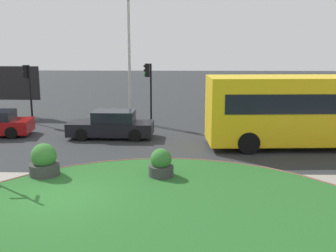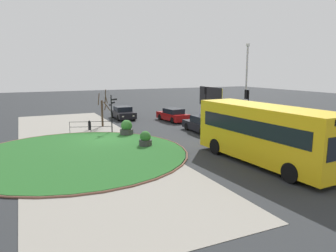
{
  "view_description": "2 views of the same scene",
  "coord_description": "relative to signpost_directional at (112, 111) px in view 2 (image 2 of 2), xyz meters",
  "views": [
    {
      "loc": [
        3.81,
        -11.94,
        4.88
      ],
      "look_at": [
        3.42,
        3.7,
        1.64
      ],
      "focal_mm": 43.14,
      "sensor_mm": 36.0,
      "label": 1
    },
    {
      "loc": [
        23.54,
        -5.58,
        5.37
      ],
      "look_at": [
        2.65,
        4.17,
        1.24
      ],
      "focal_mm": 33.76,
      "sensor_mm": 36.0,
      "label": 2
    }
  ],
  "objects": [
    {
      "name": "ground",
      "position": [
        2.75,
        -1.39,
        -1.87
      ],
      "size": [
        120.0,
        120.0,
        0.0
      ],
      "primitive_type": "plane",
      "color": "#282B2D"
    },
    {
      "name": "sidewalk_paving",
      "position": [
        2.75,
        -3.07,
        -1.86
      ],
      "size": [
        32.0,
        8.64,
        0.02
      ],
      "primitive_type": "cube",
      "color": "gray",
      "rests_on": "ground"
    },
    {
      "name": "grass_island",
      "position": [
        6.16,
        -3.94,
        -1.82
      ],
      "size": [
        13.8,
        13.8,
        0.1
      ],
      "primitive_type": "cylinder",
      "color": "#235B23",
      "rests_on": "ground"
    },
    {
      "name": "grass_kerb_ring",
      "position": [
        6.16,
        -3.94,
        -1.81
      ],
      "size": [
        14.11,
        14.11,
        0.11
      ],
      "primitive_type": "torus",
      "color": "brown",
      "rests_on": "ground"
    },
    {
      "name": "signpost_directional",
      "position": [
        0.0,
        0.0,
        0.0
      ],
      "size": [
        0.57,
        0.63,
        3.26
      ],
      "color": "black",
      "rests_on": "ground"
    },
    {
      "name": "bollard_foreground",
      "position": [
        -1.98,
        -1.57,
        -1.42
      ],
      "size": [
        0.23,
        0.23,
        0.87
      ],
      "color": "black",
      "rests_on": "ground"
    },
    {
      "name": "railing_grass_edge",
      "position": [
        -0.63,
        -1.7,
        -1.21
      ],
      "size": [
        1.14,
        3.4,
        0.99
      ],
      "rotation": [
        0.0,
        0.0,
        4.39
      ],
      "color": "black",
      "rests_on": "ground"
    },
    {
      "name": "bus_yellow",
      "position": [
        12.64,
        5.49,
        -0.08
      ],
      "size": [
        9.45,
        2.99,
        3.35
      ],
      "rotation": [
        0.0,
        0.0,
        0.05
      ],
      "color": "yellow",
      "rests_on": "ground"
    },
    {
      "name": "car_near_lane",
      "position": [
        3.12,
        7.14,
        -1.21
      ],
      "size": [
        4.43,
        1.84,
        1.43
      ],
      "rotation": [
        0.0,
        0.0,
        3.12
      ],
      "color": "black",
      "rests_on": "ground"
    },
    {
      "name": "car_far_lane",
      "position": [
        -7.09,
        3.16,
        -1.23
      ],
      "size": [
        4.0,
        2.05,
        1.36
      ],
      "rotation": [
        0.0,
        0.0,
        -0.03
      ],
      "color": "black",
      "rests_on": "ground"
    },
    {
      "name": "car_trailing",
      "position": [
        -3.34,
        7.45,
        -1.23
      ],
      "size": [
        4.3,
        2.12,
        1.35
      ],
      "rotation": [
        0.0,
        0.0,
        3.23
      ],
      "color": "maroon",
      "rests_on": "ground"
    },
    {
      "name": "traffic_light_near",
      "position": [
        -2.55,
        10.92,
        0.74
      ],
      "size": [
        0.48,
        0.32,
        3.56
      ],
      "rotation": [
        0.0,
        0.0,
        2.89
      ],
      "color": "black",
      "rests_on": "ground"
    },
    {
      "name": "traffic_light_far",
      "position": [
        4.82,
        10.5,
        0.83
      ],
      "size": [
        0.49,
        0.3,
        3.68
      ],
      "rotation": [
        0.0,
        0.0,
        3.31
      ],
      "color": "black",
      "rests_on": "ground"
    },
    {
      "name": "lamppost_tall",
      "position": [
        3.61,
        11.31,
        2.21
      ],
      "size": [
        0.32,
        0.32,
        7.58
      ],
      "color": "#B7B7BC",
      "rests_on": "ground"
    },
    {
      "name": "billboard_left",
      "position": [
        -5.06,
        13.16,
        0.34
      ],
      "size": [
        5.0,
        0.33,
        3.37
      ],
      "rotation": [
        0.0,
        0.0,
        -0.04
      ],
      "color": "black",
      "rests_on": "ground"
    },
    {
      "name": "planter_near_signpost",
      "position": [
        5.96,
        0.77,
        -1.36
      ],
      "size": [
        0.91,
        0.91,
        1.12
      ],
      "color": "#383838",
      "rests_on": "ground"
    },
    {
      "name": "planter_kerbside",
      "position": [
        1.67,
        0.76,
        -1.29
      ],
      "size": [
        1.09,
        1.09,
        1.29
      ],
      "color": "#383838",
      "rests_on": "ground"
    },
    {
      "name": "street_tree_bare",
      "position": [
        -3.24,
        0.02,
        -0.23
      ],
      "size": [
        1.26,
        1.26,
        3.54
      ],
      "color": "#423323",
      "rests_on": "ground"
    }
  ]
}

